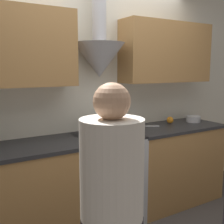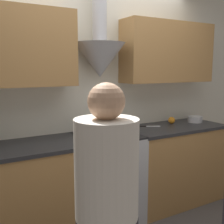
{
  "view_description": "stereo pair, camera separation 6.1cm",
  "coord_description": "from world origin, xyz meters",
  "px_view_note": "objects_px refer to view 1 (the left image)",
  "views": [
    {
      "loc": [
        -1.41,
        -2.09,
        1.62
      ],
      "look_at": [
        0.0,
        0.25,
        1.19
      ],
      "focal_mm": 45.0,
      "sensor_mm": 36.0,
      "label": 1
    },
    {
      "loc": [
        -1.36,
        -2.12,
        1.62
      ],
      "look_at": [
        0.0,
        0.25,
        1.19
      ],
      "focal_mm": 45.0,
      "sensor_mm": 36.0,
      "label": 2
    }
  ],
  "objects_px": {
    "stove_range": "(107,177)",
    "person_foreground_left": "(112,209)",
    "saucepan": "(193,119)",
    "mixing_bowl": "(119,130)",
    "stock_pot": "(94,130)",
    "orange_fruit": "(170,120)"
  },
  "relations": [
    {
      "from": "stock_pot",
      "to": "saucepan",
      "type": "bearing_deg",
      "value": 1.14
    },
    {
      "from": "orange_fruit",
      "to": "stove_range",
      "type": "bearing_deg",
      "value": -173.26
    },
    {
      "from": "saucepan",
      "to": "person_foreground_left",
      "type": "distance_m",
      "value": 2.33
    },
    {
      "from": "stove_range",
      "to": "orange_fruit",
      "type": "xyz_separation_m",
      "value": [
        0.97,
        0.11,
        0.51
      ]
    },
    {
      "from": "saucepan",
      "to": "person_foreground_left",
      "type": "xyz_separation_m",
      "value": [
        -1.96,
        -1.25,
        -0.13
      ]
    },
    {
      "from": "orange_fruit",
      "to": "mixing_bowl",
      "type": "bearing_deg",
      "value": -171.26
    },
    {
      "from": "mixing_bowl",
      "to": "saucepan",
      "type": "relative_size",
      "value": 1.61
    },
    {
      "from": "person_foreground_left",
      "to": "mixing_bowl",
      "type": "bearing_deg",
      "value": 56.02
    },
    {
      "from": "stock_pot",
      "to": "person_foreground_left",
      "type": "bearing_deg",
      "value": -113.28
    },
    {
      "from": "stove_range",
      "to": "person_foreground_left",
      "type": "xyz_separation_m",
      "value": [
        -0.66,
        -1.21,
        0.37
      ]
    },
    {
      "from": "stove_range",
      "to": "mixing_bowl",
      "type": "distance_m",
      "value": 0.52
    },
    {
      "from": "stock_pot",
      "to": "person_foreground_left",
      "type": "relative_size",
      "value": 0.17
    },
    {
      "from": "saucepan",
      "to": "person_foreground_left",
      "type": "relative_size",
      "value": 0.12
    },
    {
      "from": "mixing_bowl",
      "to": "person_foreground_left",
      "type": "height_order",
      "value": "person_foreground_left"
    },
    {
      "from": "stock_pot",
      "to": "orange_fruit",
      "type": "bearing_deg",
      "value": 5.32
    },
    {
      "from": "stove_range",
      "to": "stock_pot",
      "type": "xyz_separation_m",
      "value": [
        -0.14,
        0.01,
        0.53
      ]
    },
    {
      "from": "stove_range",
      "to": "mixing_bowl",
      "type": "bearing_deg",
      "value": -5.3
    },
    {
      "from": "stove_range",
      "to": "saucepan",
      "type": "xyz_separation_m",
      "value": [
        1.3,
        0.04,
        0.5
      ]
    },
    {
      "from": "mixing_bowl",
      "to": "stock_pot",
      "type": "bearing_deg",
      "value": 175.04
    },
    {
      "from": "saucepan",
      "to": "stock_pot",
      "type": "bearing_deg",
      "value": -178.86
    },
    {
      "from": "orange_fruit",
      "to": "person_foreground_left",
      "type": "distance_m",
      "value": 2.11
    },
    {
      "from": "orange_fruit",
      "to": "saucepan",
      "type": "distance_m",
      "value": 0.33
    }
  ]
}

